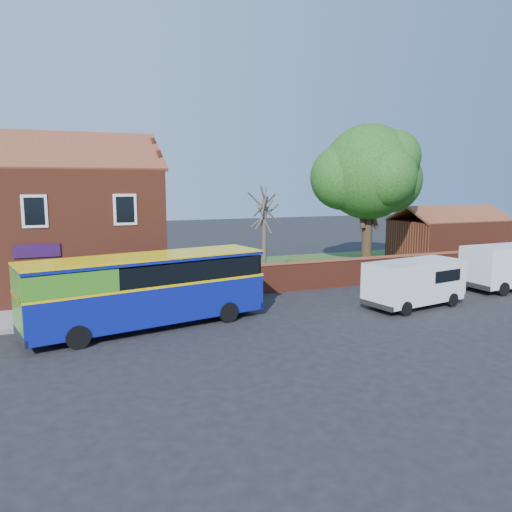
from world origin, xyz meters
name	(u,v)px	position (x,y,z in m)	size (l,w,h in m)	color
ground	(236,340)	(0.00, 0.00, 0.00)	(120.00, 120.00, 0.00)	black
pavement	(40,318)	(-7.00, 5.75, 0.06)	(18.00, 3.50, 0.12)	gray
kerb	(38,329)	(-7.00, 4.00, 0.07)	(18.00, 0.15, 0.14)	slate
grass_strip	(348,265)	(13.00, 13.00, 0.02)	(26.00, 12.00, 0.04)	#426B28
shop_building	(39,230)	(-7.02, 11.50, 3.41)	(12.30, 8.13, 10.50)	maroon
boundary_wall	(401,268)	(13.00, 7.00, 0.81)	(22.00, 0.38, 1.60)	maroon
outbuilding	(448,238)	(22.00, 13.00, 1.61)	(8.20, 5.06, 4.17)	maroon
bus	(140,288)	(-3.09, 2.77, 1.69)	(10.06, 4.47, 2.98)	navy
van_near	(415,281)	(9.60, 1.64, 1.23)	(5.30, 2.86, 2.20)	white
van_far	(512,265)	(17.23, 2.92, 1.37)	(5.67, 2.50, 2.45)	white
large_tree	(368,175)	(13.53, 11.56, 6.38)	(7.99, 6.32, 9.74)	black
bare_tree	(264,237)	(5.09, 9.47, 2.77)	(2.02, 2.41, 5.39)	#4C4238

